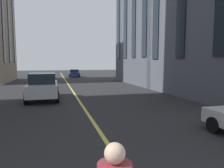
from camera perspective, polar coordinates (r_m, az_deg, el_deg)
lane_centre_line at (r=18.88m, az=-10.27°, el=-2.30°), size 80.00×0.16×0.01m
car_silver_far at (r=15.83m, az=-18.08°, el=-0.50°), size 4.70×2.14×1.88m
car_blue_parked_a at (r=40.34m, az=-10.18°, el=2.89°), size 3.90×1.89×1.40m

